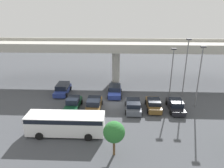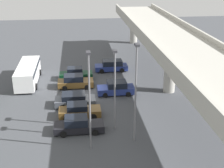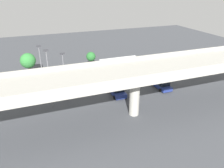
% 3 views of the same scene
% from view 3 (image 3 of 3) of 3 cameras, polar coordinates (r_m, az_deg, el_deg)
% --- Properties ---
extents(ground_plane, '(105.84, 105.84, 0.00)m').
position_cam_3_polar(ground_plane, '(40.21, -0.28, -1.00)').
color(ground_plane, '#424449').
extents(highway_overpass, '(50.83, 7.11, 7.59)m').
position_cam_3_polar(highway_overpass, '(29.70, 6.18, 2.48)').
color(highway_overpass, '#ADAAA0').
rests_on(highway_overpass, ground_plane).
extents(parked_car_0, '(2.18, 4.78, 1.63)m').
position_cam_3_polar(parked_car_0, '(40.86, 12.68, 0.01)').
color(parked_car_0, navy).
rests_on(parked_car_0, ground_plane).
extents(parked_car_1, '(2.03, 4.49, 1.69)m').
position_cam_3_polar(parked_car_1, '(43.70, 5.77, 2.13)').
color(parked_car_1, '#0C381E').
rests_on(parked_car_1, ground_plane).
extents(parked_car_2, '(2.18, 4.54, 1.66)m').
position_cam_3_polar(parked_car_2, '(42.63, 2.16, 1.67)').
color(parked_car_2, brown).
rests_on(parked_car_2, ground_plane).
extents(parked_car_3, '(2.22, 4.52, 1.63)m').
position_cam_3_polar(parked_car_3, '(37.50, 1.26, -1.72)').
color(parked_car_3, navy).
rests_on(parked_car_3, ground_plane).
extents(parked_car_4, '(2.26, 4.53, 1.46)m').
position_cam_3_polar(parked_car_4, '(41.07, -4.92, 0.56)').
color(parked_car_4, '#515660').
rests_on(parked_car_4, ground_plane).
extents(parked_car_5, '(2.06, 4.36, 1.53)m').
position_cam_3_polar(parked_car_5, '(40.06, -8.66, -0.27)').
color(parked_car_5, brown).
rests_on(parked_car_5, ground_plane).
extents(parked_car_6, '(2.03, 4.78, 1.56)m').
position_cam_3_polar(parked_car_6, '(39.79, -12.93, -0.84)').
color(parked_car_6, black).
rests_on(parked_car_6, ground_plane).
extents(shuttle_bus, '(8.69, 2.75, 2.45)m').
position_cam_3_polar(shuttle_bus, '(48.61, 1.97, 5.48)').
color(shuttle_bus, white).
rests_on(shuttle_bus, ground_plane).
extents(lamp_post_near_aisle, '(0.70, 0.35, 7.97)m').
position_cam_3_polar(lamp_post_near_aisle, '(35.01, -12.40, 2.73)').
color(lamp_post_near_aisle, slate).
rests_on(lamp_post_near_aisle, ground_plane).
extents(lamp_post_mid_lot, '(0.70, 0.35, 9.11)m').
position_cam_3_polar(lamp_post_mid_lot, '(33.20, -16.13, 2.19)').
color(lamp_post_mid_lot, slate).
rests_on(lamp_post_mid_lot, ground_plane).
extents(lamp_post_by_overpass, '(0.70, 0.35, 8.79)m').
position_cam_3_polar(lamp_post_by_overpass, '(36.96, -17.92, 3.97)').
color(lamp_post_by_overpass, slate).
rests_on(lamp_post_by_overpass, ground_plane).
extents(tree_front_left, '(2.09, 2.09, 3.64)m').
position_cam_3_polar(tree_front_left, '(49.63, -5.53, 7.14)').
color(tree_front_left, brown).
rests_on(tree_front_left, ground_plane).
extents(tree_front_centre, '(3.09, 3.09, 4.78)m').
position_cam_3_polar(tree_front_centre, '(47.77, -21.11, 5.70)').
color(tree_front_centre, brown).
rests_on(tree_front_centre, ground_plane).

